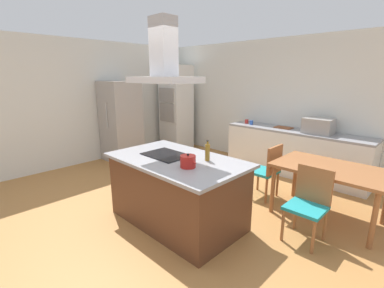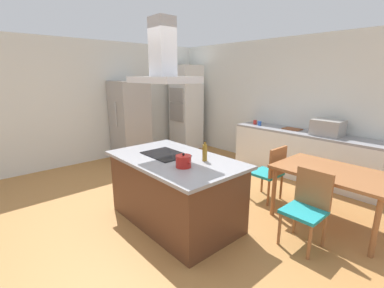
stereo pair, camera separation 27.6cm
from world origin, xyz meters
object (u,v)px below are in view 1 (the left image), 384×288
(range_hood, at_px, (164,62))
(countertop_microwave, at_px, (318,126))
(coffee_mug_blue, at_px, (251,122))
(cutting_board, at_px, (284,128))
(refrigerator, at_px, (121,122))
(dining_table, at_px, (330,173))
(cooktop, at_px, (166,155))
(chair_at_left_end, at_px, (268,168))
(coffee_mug_red, at_px, (247,121))
(olive_oil_bottle, at_px, (207,152))
(wall_oven_stack, at_px, (176,108))
(tea_kettle, at_px, (188,161))
(chair_facing_island, at_px, (309,199))

(range_hood, bearing_deg, countertop_microwave, 72.02)
(coffee_mug_blue, bearing_deg, cutting_board, 9.78)
(refrigerator, relative_size, dining_table, 1.30)
(cooktop, height_order, chair_at_left_end, cooktop)
(coffee_mug_red, relative_size, cutting_board, 0.26)
(coffee_mug_red, distance_m, cutting_board, 0.85)
(cooktop, relative_size, olive_oil_bottle, 2.28)
(wall_oven_stack, xyz_separation_m, dining_table, (4.32, -1.14, -0.43))
(cooktop, bearing_deg, coffee_mug_blue, 99.04)
(countertop_microwave, bearing_deg, range_hood, -107.98)
(wall_oven_stack, bearing_deg, tea_kettle, -40.57)
(cutting_board, relative_size, chair_facing_island, 0.38)
(cooktop, relative_size, coffee_mug_blue, 6.67)
(coffee_mug_red, bearing_deg, range_hood, -78.17)
(coffee_mug_red, height_order, refrigerator, refrigerator)
(olive_oil_bottle, xyz_separation_m, coffee_mug_red, (-1.15, 2.65, -0.07))
(olive_oil_bottle, distance_m, range_hood, 1.24)
(tea_kettle, relative_size, dining_table, 0.17)
(coffee_mug_red, bearing_deg, cooktop, -78.17)
(cooktop, xyz_separation_m, coffee_mug_red, (-0.60, 2.86, 0.04))
(coffee_mug_red, xyz_separation_m, cutting_board, (0.84, 0.07, -0.04))
(cutting_board, height_order, dining_table, cutting_board)
(tea_kettle, distance_m, dining_table, 1.98)
(range_hood, bearing_deg, cooktop, 180.00)
(refrigerator, height_order, chair_facing_island, refrigerator)
(chair_facing_island, bearing_deg, wall_oven_stack, 157.34)
(coffee_mug_red, relative_size, dining_table, 0.06)
(coffee_mug_red, bearing_deg, countertop_microwave, 0.76)
(chair_at_left_end, height_order, chair_facing_island, same)
(olive_oil_bottle, xyz_separation_m, coffee_mug_blue, (-1.00, 2.60, -0.07))
(chair_facing_island, bearing_deg, chair_at_left_end, 143.99)
(refrigerator, bearing_deg, olive_oil_bottle, -13.28)
(cooktop, distance_m, chair_at_left_end, 1.71)
(cutting_board, relative_size, dining_table, 0.24)
(chair_facing_island, bearing_deg, cooktop, -152.51)
(coffee_mug_red, height_order, chair_facing_island, coffee_mug_red)
(coffee_mug_blue, height_order, dining_table, coffee_mug_blue)
(tea_kettle, xyz_separation_m, coffee_mug_red, (-1.16, 3.00, -0.03))
(cutting_board, bearing_deg, cooktop, -94.77)
(wall_oven_stack, bearing_deg, chair_at_left_end, -18.48)
(tea_kettle, relative_size, refrigerator, 0.13)
(tea_kettle, distance_m, wall_oven_stack, 4.28)
(tea_kettle, xyz_separation_m, olive_oil_bottle, (-0.01, 0.35, 0.04))
(tea_kettle, bearing_deg, dining_table, 57.13)
(refrigerator, distance_m, chair_at_left_end, 3.54)
(chair_at_left_end, bearing_deg, cooktop, -115.10)
(dining_table, xyz_separation_m, range_hood, (-1.62, -1.51, 1.43))
(tea_kettle, xyz_separation_m, dining_table, (1.06, 1.65, -0.31))
(coffee_mug_red, bearing_deg, chair_facing_island, -42.23)
(tea_kettle, bearing_deg, chair_at_left_end, 84.82)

